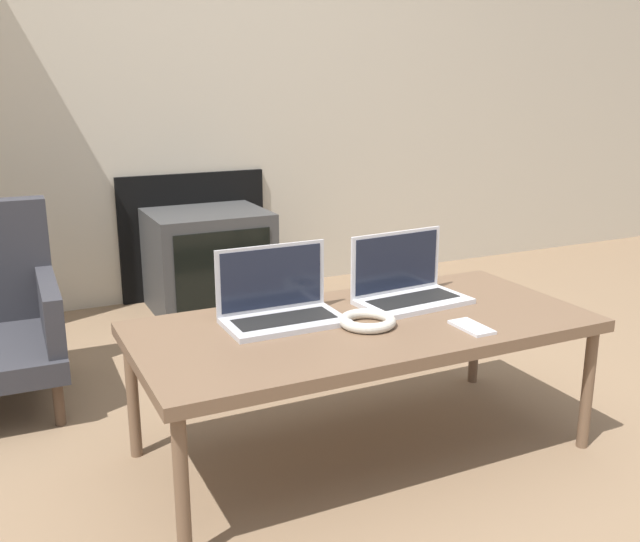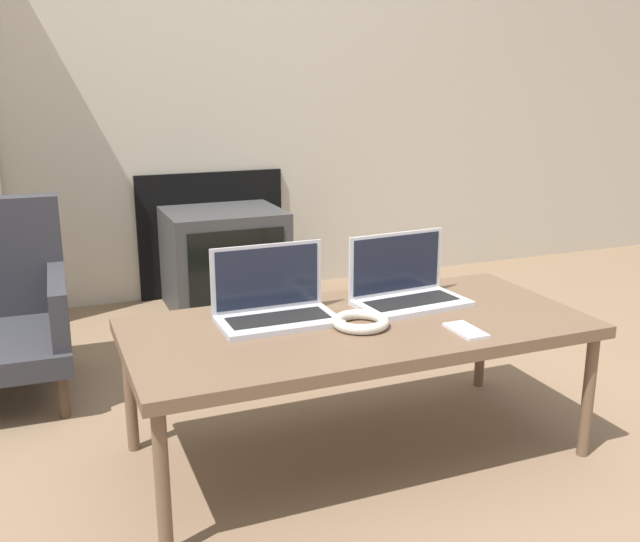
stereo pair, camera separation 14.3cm
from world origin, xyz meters
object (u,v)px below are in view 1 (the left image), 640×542
object	(u,v)px
laptop_right	(407,286)
headphones	(367,321)
phone	(472,327)
laptop_left	(279,304)
tv	(209,260)

from	to	relation	value
laptop_right	headphones	distance (m)	0.28
laptop_right	phone	xyz separation A→B (m)	(0.03, -0.31, -0.05)
laptop_left	tv	size ratio (longest dim) A/B	0.62
laptop_left	headphones	size ratio (longest dim) A/B	2.09
tv	headphones	bearing A→B (deg)	-90.62
laptop_right	headphones	xyz separation A→B (m)	(-0.23, -0.16, -0.04)
laptop_right	tv	world-z (taller)	laptop_right
laptop_right	tv	xyz separation A→B (m)	(-0.21, 1.47, -0.23)
laptop_left	laptop_right	xyz separation A→B (m)	(0.44, -0.00, 0.00)
laptop_left	headphones	distance (m)	0.26
headphones	phone	xyz separation A→B (m)	(0.26, -0.15, -0.01)
headphones	phone	distance (m)	0.30
headphones	tv	size ratio (longest dim) A/B	0.29
phone	headphones	bearing A→B (deg)	149.64
laptop_right	phone	size ratio (longest dim) A/B	2.61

